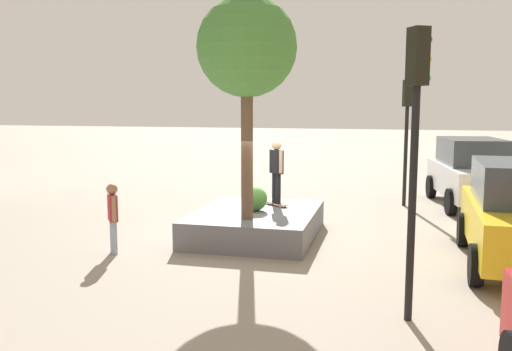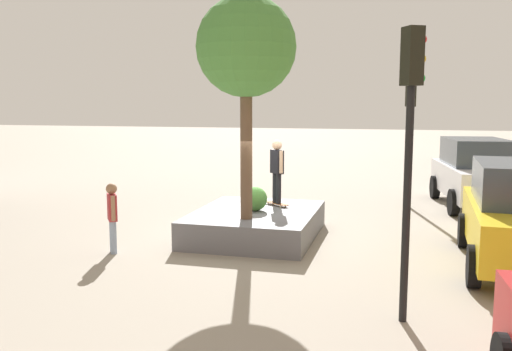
% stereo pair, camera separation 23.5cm
% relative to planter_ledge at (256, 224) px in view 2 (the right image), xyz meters
% --- Properties ---
extents(ground_plane, '(120.00, 120.00, 0.00)m').
position_rel_planter_ledge_xyz_m(ground_plane, '(0.02, -0.02, -0.33)').
color(ground_plane, '#9E9384').
extents(planter_ledge, '(3.75, 2.98, 0.67)m').
position_rel_planter_ledge_xyz_m(planter_ledge, '(0.00, 0.00, 0.00)').
color(planter_ledge, slate).
rests_on(planter_ledge, ground).
extents(plaza_tree, '(2.29, 2.29, 5.12)m').
position_rel_planter_ledge_xyz_m(plaza_tree, '(0.96, 0.02, 4.25)').
color(plaza_tree, brown).
rests_on(plaza_tree, planter_ledge).
extents(boxwood_shrub, '(0.61, 0.61, 0.61)m').
position_rel_planter_ledge_xyz_m(boxwood_shrub, '(-0.01, -0.02, 0.64)').
color(boxwood_shrub, '#4C8C3D').
rests_on(boxwood_shrub, planter_ledge).
extents(skateboard, '(0.65, 0.77, 0.07)m').
position_rel_planter_ledge_xyz_m(skateboard, '(-0.80, 0.36, 0.39)').
color(skateboard, brown).
rests_on(skateboard, planter_ledge).
extents(skateboarder, '(0.47, 0.43, 1.67)m').
position_rel_planter_ledge_xyz_m(skateboarder, '(-0.80, 0.36, 1.37)').
color(skateboarder, black).
rests_on(skateboarder, skateboard).
extents(police_car, '(4.98, 2.69, 2.22)m').
position_rel_planter_ledge_xyz_m(police_car, '(-5.74, 5.89, 0.79)').
color(police_car, white).
rests_on(police_car, ground).
extents(traffic_light_corner, '(0.36, 0.37, 4.47)m').
position_rel_planter_ledge_xyz_m(traffic_light_corner, '(4.64, 3.60, 2.72)').
color(traffic_light_corner, black).
rests_on(traffic_light_corner, ground).
extents(traffic_light_median, '(0.37, 0.35, 4.11)m').
position_rel_planter_ledge_xyz_m(traffic_light_median, '(-5.30, 3.74, 2.49)').
color(traffic_light_median, black).
rests_on(traffic_light_median, ground).
extents(bystander_watching, '(0.46, 0.39, 1.59)m').
position_rel_planter_ledge_xyz_m(bystander_watching, '(2.30, -2.73, 0.59)').
color(bystander_watching, '#8C9EB7').
rests_on(bystander_watching, ground).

